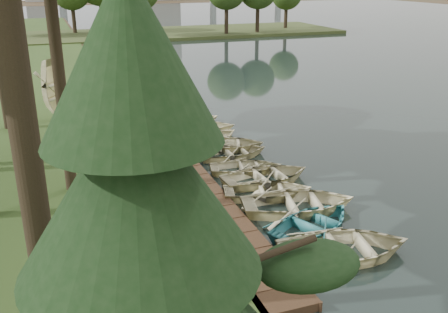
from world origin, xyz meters
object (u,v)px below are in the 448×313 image
object	(u,v)px
boardwalk	(196,188)
stored_rowboat	(57,113)
rowboat_1	(314,221)
pine_tree	(140,234)
rowboat_2	(299,201)
rowboat_0	(346,245)

from	to	relation	value
boardwalk	stored_rowboat	bearing A→B (deg)	112.03
boardwalk	rowboat_1	size ratio (longest dim) A/B	4.68
boardwalk	rowboat_1	bearing A→B (deg)	-58.70
boardwalk	pine_tree	world-z (taller)	pine_tree
rowboat_2	pine_tree	bearing A→B (deg)	153.22
boardwalk	rowboat_2	world-z (taller)	rowboat_2
stored_rowboat	pine_tree	size ratio (longest dim) A/B	0.43
rowboat_1	rowboat_2	xyz separation A→B (m)	(0.19, 1.40, 0.06)
rowboat_1	rowboat_2	size ratio (longest dim) A/B	0.85
boardwalk	rowboat_0	xyz separation A→B (m)	(2.70, -6.06, 0.31)
rowboat_2	stored_rowboat	size ratio (longest dim) A/B	1.20
rowboat_1	stored_rowboat	bearing A→B (deg)	1.41
rowboat_0	rowboat_1	bearing A→B (deg)	12.44
rowboat_0	rowboat_1	world-z (taller)	rowboat_0
rowboat_1	rowboat_2	bearing A→B (deg)	-31.06
rowboat_2	stored_rowboat	distance (m)	16.00
boardwalk	rowboat_0	bearing A→B (deg)	-66.00
rowboat_1	pine_tree	size ratio (longest dim) A/B	0.44
stored_rowboat	rowboat_1	bearing A→B (deg)	-118.95
rowboat_1	pine_tree	bearing A→B (deg)	113.49
rowboat_0	rowboat_2	size ratio (longest dim) A/B	0.99
boardwalk	pine_tree	bearing A→B (deg)	-109.59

